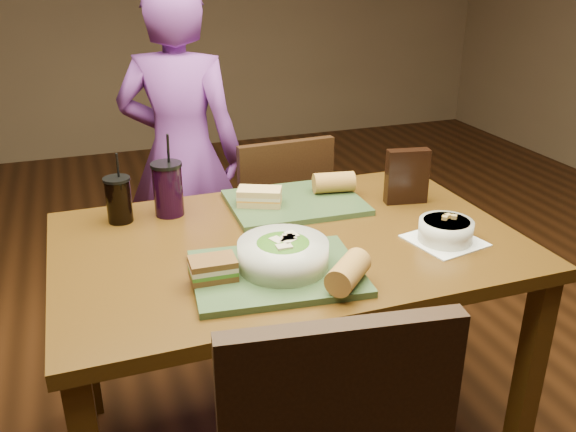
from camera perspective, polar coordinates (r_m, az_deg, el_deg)
The scene contains 14 objects.
dining_table at distance 1.78m, azimuth -0.00°, elevation -4.74°, with size 1.30×0.85×0.75m.
chair_far at distance 2.46m, azimuth -0.85°, elevation -1.09°, with size 0.39×0.39×0.87m.
diner at distance 2.62m, azimuth -9.91°, elevation 5.56°, with size 0.52×0.34×1.43m, color #73338D.
tray_near at distance 1.54m, azimuth -1.07°, elevation -5.35°, with size 0.42×0.32×0.02m, color #324828.
tray_far at distance 1.97m, azimuth 0.67°, elevation 1.28°, with size 0.42×0.32×0.02m, color #324828.
salad_bowl at distance 1.54m, azimuth -0.46°, elevation -3.45°, with size 0.23×0.23×0.08m.
soup_bowl at distance 1.77m, azimuth 14.54°, elevation -1.30°, with size 0.22×0.22×0.07m.
sandwich_near at distance 1.50m, azimuth -7.03°, elevation -4.91°, with size 0.12×0.08×0.05m.
sandwich_far at distance 1.92m, azimuth -2.68°, elevation 1.82°, with size 0.15×0.12×0.05m.
baguette_near at distance 1.46m, azimuth 5.66°, elevation -5.24°, with size 0.07×0.07×0.14m, color #AD7533.
baguette_far at distance 2.03m, azimuth 4.30°, elevation 3.16°, with size 0.07×0.07×0.14m, color #AD7533.
cup_cola at distance 1.90m, azimuth -15.56°, elevation 1.50°, with size 0.08×0.08×0.22m.
cup_berry at distance 1.91m, azimuth -11.16°, elevation 2.52°, with size 0.10×0.10×0.26m.
chip_bag at distance 2.00m, azimuth 11.07°, elevation 3.65°, with size 0.14×0.04×0.18m, color black.
Camera 1 is at (-0.53, -1.48, 1.50)m, focal length 38.00 mm.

